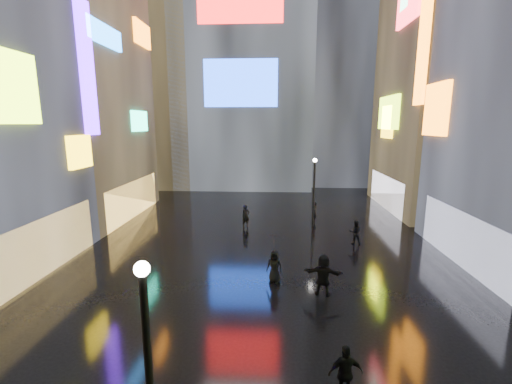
{
  "coord_description": "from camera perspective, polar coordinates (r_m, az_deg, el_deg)",
  "views": [
    {
      "loc": [
        0.72,
        -1.48,
        7.71
      ],
      "look_at": [
        0.0,
        12.0,
        5.0
      ],
      "focal_mm": 24.0,
      "sensor_mm": 36.0,
      "label": 1
    }
  ],
  "objects": [
    {
      "name": "pedestrian_3",
      "position": [
        11.15,
        14.69,
        -27.12
      ],
      "size": [
        1.03,
        0.53,
        1.68
      ],
      "primitive_type": "imported",
      "rotation": [
        0.0,
        0.0,
        3.27
      ],
      "color": "black",
      "rests_on": "ground"
    },
    {
      "name": "pedestrian_7",
      "position": [
        23.22,
        16.22,
        -6.46
      ],
      "size": [
        0.79,
        0.63,
        1.57
      ],
      "primitive_type": "imported",
      "rotation": [
        0.0,
        0.0,
        3.1
      ],
      "color": "black",
      "rests_on": "ground"
    },
    {
      "name": "tower_flank_right",
      "position": [
        49.09,
        13.73,
        21.95
      ],
      "size": [
        12.0,
        12.0,
        34.0
      ],
      "primitive_type": "cube",
      "color": "black",
      "rests_on": "ground"
    },
    {
      "name": "pedestrian_5",
      "position": [
        16.25,
        11.13,
        -13.41
      ],
      "size": [
        1.86,
        0.88,
        1.93
      ],
      "primitive_type": "imported",
      "rotation": [
        0.0,
        0.0,
        2.96
      ],
      "color": "black",
      "rests_on": "ground"
    },
    {
      "name": "umbrella_2",
      "position": [
        16.8,
        3.14,
        -8.42
      ],
      "size": [
        1.26,
        1.25,
        0.86
      ],
      "primitive_type": "imported",
      "rotation": [
        0.0,
        0.0,
        1.99
      ],
      "color": "black",
      "rests_on": "pedestrian_4"
    },
    {
      "name": "tower_main",
      "position": [
        47.51,
        -1.75,
        27.59
      ],
      "size": [
        16.0,
        14.2,
        42.0
      ],
      "color": "black",
      "rests_on": "ground"
    },
    {
      "name": "lamp_far",
      "position": [
        26.02,
        9.64,
        0.63
      ],
      "size": [
        0.3,
        0.3,
        5.2
      ],
      "color": "black",
      "rests_on": "ground"
    },
    {
      "name": "building_left_far",
      "position": [
        32.33,
        -29.26,
        15.76
      ],
      "size": [
        10.28,
        12.0,
        22.0
      ],
      "color": "black",
      "rests_on": "ground"
    },
    {
      "name": "pedestrian_4",
      "position": [
        17.26,
        3.09,
        -12.27
      ],
      "size": [
        0.9,
        0.72,
        1.6
      ],
      "primitive_type": "imported",
      "rotation": [
        0.0,
        0.0,
        -0.3
      ],
      "color": "black",
      "rests_on": "ground"
    },
    {
      "name": "tower_flank_left",
      "position": [
        46.21,
        -16.3,
        17.48
      ],
      "size": [
        10.0,
        10.0,
        26.0
      ],
      "primitive_type": "cube",
      "color": "black",
      "rests_on": "ground"
    },
    {
      "name": "ground",
      "position": [
        22.83,
        1.09,
        -8.39
      ],
      "size": [
        140.0,
        140.0,
        0.0
      ],
      "primitive_type": "plane",
      "color": "black",
      "rests_on": "ground"
    },
    {
      "name": "building_right_far",
      "position": [
        35.54,
        30.44,
        20.02
      ],
      "size": [
        10.28,
        12.0,
        28.0
      ],
      "color": "black",
      "rests_on": "ground"
    },
    {
      "name": "pedestrian_6",
      "position": [
        25.81,
        -1.73,
        -4.07
      ],
      "size": [
        0.74,
        0.68,
        1.71
      ],
      "primitive_type": "imported",
      "rotation": [
        0.0,
        0.0,
        0.56
      ],
      "color": "black",
      "rests_on": "ground"
    },
    {
      "name": "lamp_near",
      "position": [
        7.92,
        -17.44,
        -26.22
      ],
      "size": [
        0.3,
        0.3,
        5.2
      ],
      "color": "black",
      "rests_on": "ground"
    },
    {
      "name": "pedestrian_8",
      "position": [
        27.71,
        9.67,
        -3.29
      ],
      "size": [
        0.49,
        0.64,
        1.57
      ],
      "primitive_type": "imported",
      "rotation": [
        0.0,
        0.0,
        4.93
      ],
      "color": "black",
      "rests_on": "ground"
    }
  ]
}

